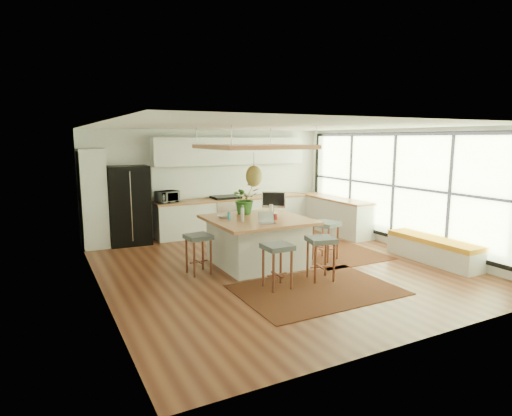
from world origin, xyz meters
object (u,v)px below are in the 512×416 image
stool_right_front (325,243)px  stool_left_side (199,255)px  microwave (167,195)px  island_plant (245,202)px  monitor (274,201)px  stool_near_right (321,260)px  stool_right_back (295,237)px  laptop (267,217)px  fridge (129,205)px  stool_near_left (277,268)px  island (257,241)px

stool_right_front → stool_left_side: bearing=172.5°
microwave → island_plant: (0.98, -2.33, 0.08)m
stool_right_front → monitor: monitor is taller
stool_near_right → stool_right_back: (0.57, 1.74, 0.00)m
stool_right_back → laptop: 1.64m
stool_right_front → monitor: (-0.82, 0.71, 0.83)m
stool_right_front → monitor: 1.37m
stool_right_back → stool_left_side: stool_left_side is taller
stool_left_side → microwave: bearing=84.9°
stool_right_back → microwave: 3.36m
fridge → stool_left_side: bearing=-73.5°
fridge → stool_left_side: 3.02m
stool_right_front → island_plant: island_plant is taller
fridge → laptop: fridge is taller
stool_near_left → stool_right_front: (1.73, 1.01, 0.00)m
fridge → island_plant: (1.91, -2.30, 0.26)m
island → stool_right_front: (1.38, -0.38, -0.11)m
monitor → stool_right_front: bearing=-2.0°
stool_right_front → laptop: laptop is taller
stool_near_right → monitor: bearing=89.6°
stool_near_left → laptop: (0.28, 0.85, 0.70)m
fridge → stool_near_right: (2.45, -4.22, -0.57)m
stool_right_back → monitor: 1.00m
monitor → island_plant: island_plant is taller
stool_right_back → island_plant: size_ratio=1.04×
stool_near_left → microwave: microwave is taller
stool_near_left → monitor: size_ratio=1.52×
fridge → microwave: 0.94m
island_plant → microwave: bearing=112.9°
stool_right_back → laptop: bearing=-142.6°
stool_near_right → microwave: bearing=109.7°
stool_left_side → monitor: bearing=11.5°
island → stool_right_back: bearing=18.4°
island_plant → stool_near_left: bearing=-100.3°
stool_left_side → stool_near_left: bearing=-56.6°
stool_right_front → laptop: size_ratio=2.57×
stool_left_side → laptop: 1.45m
stool_right_back → microwave: (-2.09, 2.52, 0.74)m
island_plant → laptop: bearing=-93.9°
laptop → microwave: (-0.91, 3.42, 0.05)m
stool_near_right → stool_left_side: 2.23m
microwave → stool_right_back: bearing=-68.7°
stool_right_back → stool_left_side: bearing=-170.2°
laptop → stool_near_left: bearing=-94.5°
stool_left_side → laptop: laptop is taller
stool_near_left → monitor: bearing=62.2°
island → laptop: laptop is taller
stool_near_left → stool_near_right: (0.89, 0.02, 0.00)m
fridge → stool_near_left: bearing=-66.4°
island → monitor: bearing=30.8°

